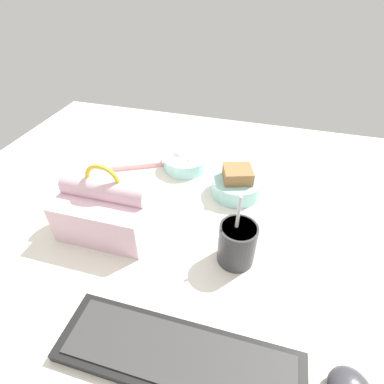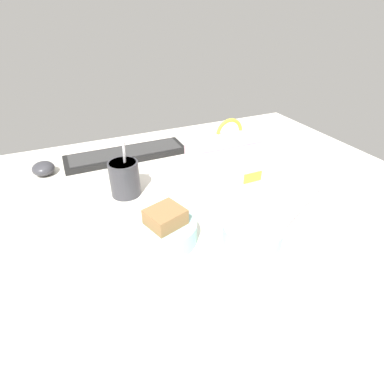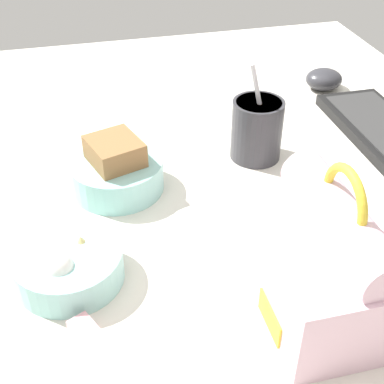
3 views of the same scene
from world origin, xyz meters
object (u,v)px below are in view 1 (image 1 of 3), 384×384
object	(u,v)px
keyboard	(178,357)
bento_bowl_snacks	(185,162)
bento_bowl_sandwich	(237,184)
soup_cup	(237,243)
chopstick_case	(123,166)
lunch_bag	(109,207)

from	to	relation	value
keyboard	bento_bowl_snacks	distance (cm)	55.96
bento_bowl_sandwich	soup_cup	bearing A→B (deg)	98.84
bento_bowl_sandwich	chopstick_case	xyz separation A→B (cm)	(35.39, -2.64, -2.27)
chopstick_case	lunch_bag	bearing A→B (deg)	109.73
soup_cup	bento_bowl_sandwich	distance (cm)	23.03
bento_bowl_sandwich	bento_bowl_snacks	size ratio (longest dim) A/B	1.04
bento_bowl_sandwich	chopstick_case	world-z (taller)	bento_bowl_sandwich
keyboard	soup_cup	world-z (taller)	soup_cup
lunch_bag	chopstick_case	size ratio (longest dim) A/B	0.93
soup_cup	lunch_bag	bearing A→B (deg)	-3.96
soup_cup	keyboard	bearing A→B (deg)	76.38
keyboard	bento_bowl_snacks	world-z (taller)	bento_bowl_snacks
keyboard	soup_cup	size ratio (longest dim) A/B	2.50
bento_bowl_sandwich	chopstick_case	bearing A→B (deg)	-4.27
soup_cup	bento_bowl_snacks	size ratio (longest dim) A/B	1.25
bento_bowl_sandwich	bento_bowl_snacks	bearing A→B (deg)	-24.97
bento_bowl_snacks	chopstick_case	distance (cm)	19.08
lunch_bag	bento_bowl_sandwich	bearing A→B (deg)	-142.80
soup_cup	chopstick_case	distance (cm)	46.63
keyboard	bento_bowl_snacks	xyz separation A→B (cm)	(15.03, -53.89, 1.21)
bento_bowl_snacks	chopstick_case	size ratio (longest dim) A/B	0.58
keyboard	chopstick_case	bearing A→B (deg)	-55.57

